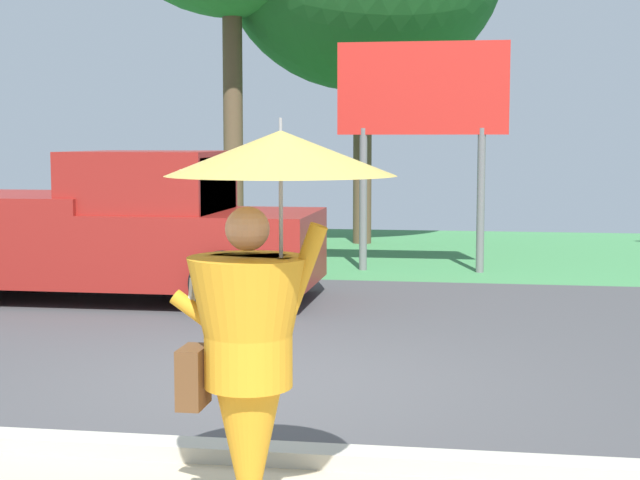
% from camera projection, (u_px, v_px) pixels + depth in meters
% --- Properties ---
extents(ground_plane, '(40.00, 22.00, 0.20)m').
position_uv_depth(ground_plane, '(320.00, 323.00, 11.11)').
color(ground_plane, '#424244').
extents(monk_pedestrian, '(1.14, 1.13, 2.13)m').
position_uv_depth(monk_pedestrian, '(257.00, 316.00, 4.82)').
color(monk_pedestrian, orange).
rests_on(monk_pedestrian, ground_plane).
extents(pickup_truck, '(5.20, 2.28, 1.88)m').
position_uv_depth(pickup_truck, '(115.00, 231.00, 12.42)').
color(pickup_truck, maroon).
rests_on(pickup_truck, ground_plane).
extents(roadside_billboard, '(2.60, 0.12, 3.50)m').
position_uv_depth(roadside_billboard, '(422.00, 105.00, 14.83)').
color(roadside_billboard, slate).
rests_on(roadside_billboard, ground_plane).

